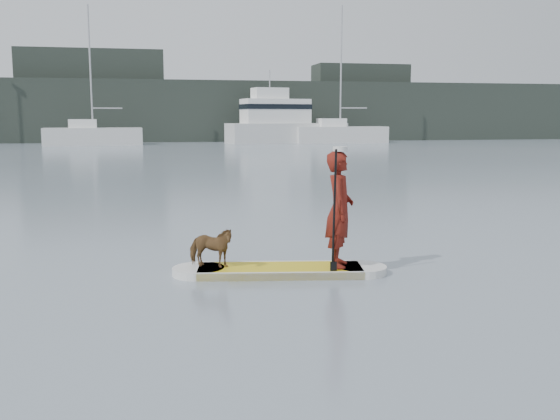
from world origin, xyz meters
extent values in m
plane|color=slate|center=(0.00, 0.00, 0.00)|extent=(140.00, 140.00, 0.00)
cube|color=gold|center=(-2.50, -2.59, 0.06)|extent=(2.60, 1.20, 0.12)
cylinder|color=silver|center=(-3.73, -2.39, 0.06)|extent=(0.80, 0.80, 0.12)
cylinder|color=silver|center=(-1.26, -2.80, 0.06)|extent=(0.80, 0.80, 0.12)
cube|color=silver|center=(-2.44, -2.23, 0.06)|extent=(2.48, 0.47, 0.12)
cube|color=silver|center=(-2.56, -2.96, 0.06)|extent=(2.48, 0.47, 0.12)
imported|color=maroon|center=(-1.60, -2.74, 1.00)|extent=(0.60, 0.74, 1.77)
cylinder|color=silver|center=(-1.60, -2.74, 1.92)|extent=(0.22, 0.22, 0.07)
imported|color=brown|center=(-3.54, -2.42, 0.43)|extent=(0.81, 0.62, 0.62)
cylinder|color=black|center=(-1.77, -3.02, 1.00)|extent=(0.08, 0.30, 1.89)
cube|color=black|center=(-1.77, -3.02, 0.10)|extent=(0.10, 0.04, 0.32)
cube|color=silver|center=(-9.37, 45.23, 0.74)|extent=(8.46, 3.33, 1.49)
cube|color=white|center=(-10.19, 45.17, 1.86)|extent=(2.45, 2.09, 0.74)
cylinder|color=#B7B7BC|center=(-9.37, 45.23, 6.69)|extent=(0.15, 0.15, 10.41)
cylinder|color=#B7B7BC|center=(-8.10, 45.31, 3.19)|extent=(2.55, 0.28, 0.11)
cube|color=silver|center=(13.19, 45.46, 0.76)|extent=(8.75, 2.91, 1.53)
cube|color=white|center=(12.32, 45.45, 1.91)|extent=(2.46, 2.01, 0.76)
cylinder|color=#B7B7BC|center=(13.19, 45.46, 7.09)|extent=(0.15, 0.15, 11.13)
cylinder|color=#B7B7BC|center=(14.50, 45.47, 3.27)|extent=(2.62, 0.13, 0.11)
cube|color=silver|center=(8.18, 46.37, 0.92)|extent=(11.63, 5.13, 1.84)
cube|color=white|center=(7.07, 46.20, 2.96)|extent=(6.53, 3.68, 2.25)
cube|color=white|center=(6.52, 46.12, 4.59)|extent=(3.40, 2.36, 1.02)
cube|color=black|center=(7.07, 46.20, 3.37)|extent=(6.65, 3.77, 0.46)
cylinder|color=#B7B7BC|center=(6.52, 46.12, 5.92)|extent=(0.10, 0.10, 1.63)
cube|color=black|center=(0.00, 53.00, 3.00)|extent=(90.00, 6.00, 6.00)
cube|color=black|center=(-10.00, 54.00, 4.50)|extent=(14.00, 4.00, 9.00)
cube|color=black|center=(18.00, 54.00, 4.00)|extent=(10.00, 4.00, 8.00)
camera|label=1|loc=(-4.37, -11.74, 2.39)|focal=40.00mm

